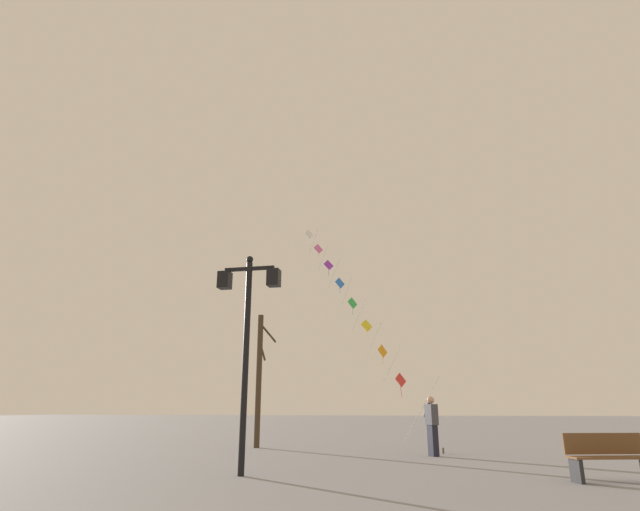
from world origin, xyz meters
TOP-DOWN VIEW (x-y plane):
  - ground_plane at (0.00, 20.00)m, footprint 160.00×160.00m
  - twin_lantern_lamp_post at (-2.94, 9.34)m, footprint 1.48×0.28m
  - kite_train at (-1.96, 19.97)m, footprint 6.27×7.81m
  - kite_flyer at (1.10, 14.78)m, footprint 0.46×0.60m
  - bare_tree at (-5.10, 16.96)m, footprint 0.83×0.99m
  - park_bench at (4.38, 9.88)m, footprint 1.66×0.84m

SIDE VIEW (x-z plane):
  - ground_plane at x=0.00m, z-range 0.00..0.00m
  - park_bench at x=4.38m, z-range 0.01..0.90m
  - kite_flyer at x=1.10m, z-range 0.05..1.76m
  - bare_tree at x=-5.10m, z-range 0.11..4.91m
  - twin_lantern_lamp_post at x=-2.94m, z-range 0.93..5.75m
  - kite_train at x=-1.96m, z-range 0.50..11.06m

